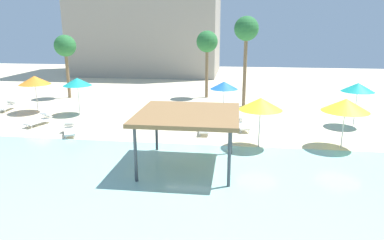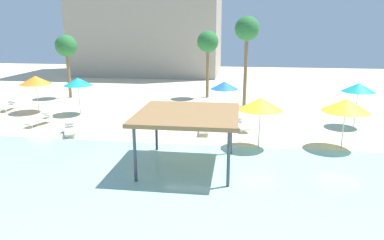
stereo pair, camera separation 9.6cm
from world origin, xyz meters
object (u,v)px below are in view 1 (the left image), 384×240
at_px(beach_umbrella_teal_2, 77,82).
at_px(lounge_chair_3, 70,129).
at_px(lounge_chair_5, 241,124).
at_px(lounge_chair_6, 182,114).
at_px(beach_umbrella_yellow_6, 346,105).
at_px(lounge_chair_0, 204,127).
at_px(shade_pavilion, 188,116).
at_px(beach_umbrella_teal_0, 358,87).
at_px(beach_umbrella_orange_7, 35,80).
at_px(lounge_chair_1, 40,120).
at_px(beach_umbrella_yellow_5, 261,104).
at_px(palm_tree_2, 207,43).
at_px(beach_umbrella_blue_3, 224,85).
at_px(palm_tree_0, 246,31).
at_px(lounge_chair_2, 7,106).
at_px(lounge_chair_4, 146,117).
at_px(palm_tree_1, 65,47).

relative_size(beach_umbrella_teal_2, lounge_chair_3, 1.39).
height_order(lounge_chair_5, lounge_chair_6, same).
bearing_deg(beach_umbrella_yellow_6, lounge_chair_0, 165.90).
relative_size(shade_pavilion, beach_umbrella_teal_0, 1.60).
bearing_deg(beach_umbrella_orange_7, beach_umbrella_yellow_6, -14.87).
height_order(lounge_chair_0, lounge_chair_1, same).
relative_size(beach_umbrella_yellow_5, palm_tree_2, 0.46).
height_order(beach_umbrella_blue_3, palm_tree_0, palm_tree_0).
xyz_separation_m(beach_umbrella_yellow_5, palm_tree_2, (-4.01, 13.27, 2.47)).
bearing_deg(lounge_chair_6, lounge_chair_0, 51.91).
bearing_deg(lounge_chair_2, palm_tree_2, 106.83).
bearing_deg(lounge_chair_6, lounge_chair_5, 83.96).
relative_size(beach_umbrella_teal_0, lounge_chair_5, 1.44).
height_order(beach_umbrella_teal_0, beach_umbrella_orange_7, beach_umbrella_teal_0).
relative_size(lounge_chair_6, palm_tree_0, 0.28).
relative_size(lounge_chair_0, lounge_chair_4, 0.97).
height_order(beach_umbrella_yellow_5, lounge_chair_4, beach_umbrella_yellow_5).
bearing_deg(lounge_chair_2, palm_tree_0, 93.21).
bearing_deg(lounge_chair_4, palm_tree_2, 141.83).
height_order(lounge_chair_4, palm_tree_0, palm_tree_0).
height_order(beach_umbrella_teal_2, beach_umbrella_yellow_5, beach_umbrella_yellow_5).
distance_m(beach_umbrella_yellow_5, lounge_chair_4, 8.92).
height_order(shade_pavilion, lounge_chair_6, shade_pavilion).
relative_size(beach_umbrella_teal_0, palm_tree_1, 0.51).
bearing_deg(beach_umbrella_yellow_5, palm_tree_2, 106.83).
distance_m(shade_pavilion, palm_tree_1, 19.77).
bearing_deg(lounge_chair_4, palm_tree_1, -145.20).
distance_m(lounge_chair_6, palm_tree_0, 8.44).
bearing_deg(shade_pavilion, beach_umbrella_blue_3, 82.48).
xyz_separation_m(lounge_chair_2, lounge_chair_4, (11.55, -1.83, 0.00)).
distance_m(beach_umbrella_yellow_5, lounge_chair_3, 11.46).
xyz_separation_m(lounge_chair_1, lounge_chair_6, (9.17, 2.77, 0.00)).
relative_size(beach_umbrella_orange_7, palm_tree_0, 0.39).
xyz_separation_m(beach_umbrella_yellow_6, beach_umbrella_orange_7, (-20.71, 5.50, 0.08)).
relative_size(beach_umbrella_yellow_6, palm_tree_2, 0.45).
bearing_deg(lounge_chair_4, lounge_chair_1, -92.21).
relative_size(beach_umbrella_teal_0, lounge_chair_1, 1.44).
xyz_separation_m(lounge_chair_3, palm_tree_0, (10.55, 9.11, 5.64)).
xyz_separation_m(lounge_chair_4, palm_tree_2, (3.44, 8.82, 4.56)).
height_order(beach_umbrella_orange_7, palm_tree_2, palm_tree_2).
distance_m(lounge_chair_5, lounge_chair_6, 4.60).
distance_m(beach_umbrella_blue_3, palm_tree_0, 5.41).
xyz_separation_m(palm_tree_1, palm_tree_2, (12.43, 1.72, 0.34)).
bearing_deg(palm_tree_0, palm_tree_1, 174.29).
bearing_deg(beach_umbrella_teal_0, beach_umbrella_teal_2, 177.80).
bearing_deg(lounge_chair_6, shade_pavilion, 31.19).
relative_size(beach_umbrella_yellow_5, lounge_chair_2, 1.39).
bearing_deg(palm_tree_1, lounge_chair_2, -115.86).
distance_m(beach_umbrella_teal_0, palm_tree_0, 9.30).
xyz_separation_m(beach_umbrella_blue_3, palm_tree_1, (-14.27, 5.27, 2.24)).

